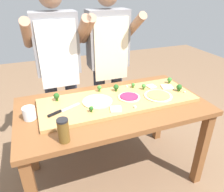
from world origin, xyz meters
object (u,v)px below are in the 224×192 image
cheese_crumble_b (127,86)px  cook_right (108,57)px  pizza_slice_near_right (116,109)px  broccoli_floret_front_left (116,87)px  pizza_whole_beet_magenta (129,97)px  cook_left (58,62)px  broccoli_floret_center_right (57,96)px  broccoli_floret_front_right (144,86)px  broccoli_floret_front_mid (91,109)px  cheese_crumble_c (185,92)px  broccoli_floret_back_right (133,85)px  cheese_crumble_a (135,107)px  broccoli_floret_center_left (179,87)px  prep_table (113,116)px  pizza_slice_near_left (151,86)px  sauce_jar (63,131)px  chefs_knife (60,111)px  broccoli_floret_back_mid (170,80)px  pizza_whole_pesto_green (158,96)px  pizza_whole_cheese_artichoke (97,101)px  pizza_slice_far_left (167,87)px  broccoli_floret_back_left (99,88)px  flour_cup (29,114)px

cheese_crumble_b → cook_right: bearing=97.5°
pizza_slice_near_right → broccoli_floret_front_left: bearing=67.9°
pizza_whole_beet_magenta → cook_left: bearing=130.2°
broccoli_floret_center_right → broccoli_floret_front_right: size_ratio=1.22×
broccoli_floret_front_mid → cheese_crumble_c: broccoli_floret_front_mid is taller
broccoli_floret_back_right → cheese_crumble_a: 0.37m
broccoli_floret_back_right → cheese_crumble_b: (-0.05, 0.03, -0.02)m
broccoli_floret_center_left → cook_left: cook_left is taller
prep_table → pizza_slice_near_left: (0.43, 0.13, 0.14)m
broccoli_floret_front_right → sauce_jar: 0.90m
sauce_jar → pizza_slice_near_right: bearing=24.7°
chefs_knife → broccoli_floret_back_mid: broccoli_floret_back_mid is taller
pizza_whole_pesto_green → cheese_crumble_c: 0.26m
chefs_knife → broccoli_floret_center_left: bearing=-1.0°
broccoli_floret_center_right → cook_left: size_ratio=0.04×
pizza_whole_pesto_green → cheese_crumble_a: (-0.27, -0.10, 0.00)m
pizza_whole_cheese_artichoke → broccoli_floret_back_right: size_ratio=5.25×
pizza_slice_far_left → sauce_jar: sauce_jar is taller
pizza_slice_near_left → broccoli_floret_center_left: broccoli_floret_center_left is taller
broccoli_floret_center_right → broccoli_floret_back_mid: 1.06m
cheese_crumble_a → pizza_slice_far_left: bearing=26.9°
prep_table → pizza_slice_near_left: 0.47m
cheese_crumble_c → broccoli_floret_front_mid: bearing=-178.8°
broccoli_floret_front_right → broccoli_floret_back_right: broccoli_floret_front_right is taller
chefs_knife → broccoli_floret_back_left: size_ratio=4.48×
broccoli_floret_front_left → cook_right: bearing=79.6°
pizza_whole_pesto_green → pizza_slice_near_left: (0.04, 0.19, -0.00)m
broccoli_floret_back_left → broccoli_floret_center_left: (0.66, -0.24, 0.00)m
broccoli_floret_center_right → broccoli_floret_front_left: bearing=-0.6°
pizza_whole_cheese_artichoke → pizza_slice_near_right: bearing=-60.8°
broccoli_floret_back_right → cheese_crumble_a: bearing=-113.6°
broccoli_floret_back_left → broccoli_floret_back_mid: 0.68m
pizza_slice_near_left → broccoli_floret_back_mid: size_ratio=1.25×
broccoli_floret_center_right → cheese_crumble_c: size_ratio=5.60×
cheese_crumble_a → cook_left: bearing=121.6°
cheese_crumble_c → sauce_jar: bearing=-167.2°
broccoli_floret_back_right → cook_left: bearing=146.2°
pizza_whole_cheese_artichoke → broccoli_floret_front_right: bearing=9.0°
broccoli_floret_center_left → cook_right: 0.77m
broccoli_floret_back_mid → cheese_crumble_b: (-0.42, 0.07, -0.03)m
pizza_slice_far_left → broccoli_floret_front_mid: broccoli_floret_front_mid is taller
pizza_slice_far_left → broccoli_floret_center_left: (0.05, -0.10, 0.03)m
broccoli_floret_back_mid → pizza_whole_beet_magenta: bearing=-164.3°
broccoli_floret_back_mid → cheese_crumble_b: bearing=170.9°
broccoli_floret_front_left → flour_cup: same height
pizza_whole_pesto_green → flour_cup: flour_cup is taller
broccoli_floret_center_right → broccoli_floret_back_mid: broccoli_floret_center_right is taller
prep_table → broccoli_floret_front_left: bearing=60.4°
broccoli_floret_center_right → chefs_knife: bearing=-91.6°
pizza_whole_cheese_artichoke → pizza_slice_near_left: bearing=10.0°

